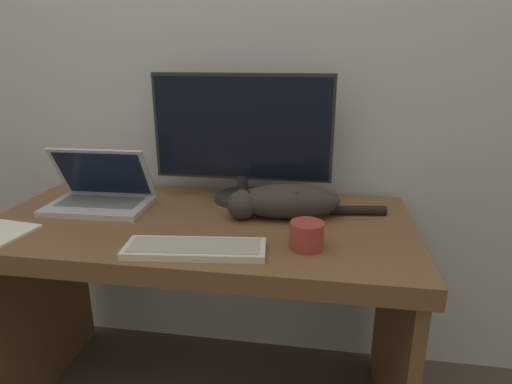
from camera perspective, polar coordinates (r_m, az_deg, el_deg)
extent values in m
cube|color=silver|center=(1.71, -4.36, 19.15)|extent=(6.40, 0.06, 2.60)
cube|color=brown|center=(1.43, -7.44, -4.79)|extent=(1.38, 0.68, 0.06)
cube|color=brown|center=(1.88, -26.99, -13.60)|extent=(0.04, 0.62, 0.68)
cube|color=brown|center=(1.59, 17.76, -18.55)|extent=(0.04, 0.62, 0.68)
cylinder|color=#282828|center=(1.59, -1.81, -0.70)|extent=(0.21, 0.21, 0.02)
cylinder|color=#282828|center=(1.58, -1.82, 0.90)|extent=(0.04, 0.04, 0.07)
cube|color=#282828|center=(1.54, -1.86, 8.57)|extent=(0.65, 0.02, 0.38)
cube|color=black|center=(1.53, -1.94, 8.51)|extent=(0.62, 0.01, 0.35)
cube|color=#B7B7BC|center=(1.60, -20.21, -1.76)|extent=(0.35, 0.23, 0.02)
cube|color=slate|center=(1.61, -20.04, -1.21)|extent=(0.29, 0.13, 0.00)
cube|color=#B7B7BC|center=(1.62, -19.73, 2.42)|extent=(0.35, 0.12, 0.19)
cube|color=black|center=(1.61, -19.79, 2.29)|extent=(0.31, 0.11, 0.17)
cube|color=beige|center=(1.19, -8.14, -7.52)|extent=(0.40, 0.17, 0.02)
cube|color=#ABA393|center=(1.19, -8.16, -7.03)|extent=(0.37, 0.14, 0.00)
ellipsoid|color=#332D28|center=(1.41, 4.29, -1.22)|extent=(0.36, 0.19, 0.11)
ellipsoid|color=black|center=(1.41, 5.02, -0.03)|extent=(0.17, 0.13, 0.05)
sphere|color=#332D28|center=(1.40, -1.89, -1.69)|extent=(0.10, 0.10, 0.10)
cone|color=black|center=(1.39, -2.82, -0.11)|extent=(0.03, 0.03, 0.03)
cone|color=black|center=(1.39, -0.98, -0.12)|extent=(0.03, 0.03, 0.03)
cylinder|color=black|center=(1.48, 13.49, -2.39)|extent=(0.19, 0.06, 0.03)
cylinder|color=#9E382D|center=(1.20, 6.79, -5.75)|extent=(0.09, 0.09, 0.08)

